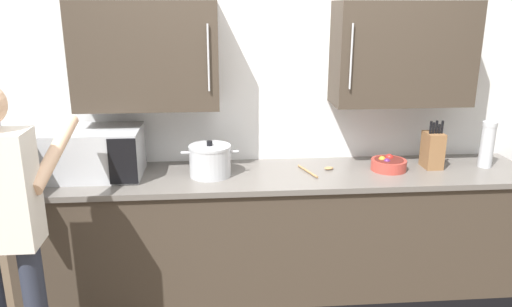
# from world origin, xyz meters

# --- Properties ---
(back_wall_tiled) EXTENTS (3.62, 0.44, 2.55)m
(back_wall_tiled) POSITION_xyz_m (-0.00, 1.10, 1.38)
(back_wall_tiled) COLOR white
(back_wall_tiled) RESTS_ON ground_plane
(counter_unit) EXTENTS (3.31, 0.63, 0.90)m
(counter_unit) POSITION_xyz_m (0.00, 0.80, 0.45)
(counter_unit) COLOR #3D3328
(counter_unit) RESTS_ON ground_plane
(microwave_oven) EXTENTS (0.66, 0.82, 0.30)m
(microwave_oven) POSITION_xyz_m (-1.20, 0.83, 1.05)
(microwave_oven) COLOR #B7BABF
(microwave_oven) RESTS_ON counter_unit
(knife_block) EXTENTS (0.11, 0.15, 0.32)m
(knife_block) POSITION_xyz_m (1.03, 0.83, 1.02)
(knife_block) COLOR brown
(knife_block) RESTS_ON counter_unit
(wooden_spoon) EXTENTS (0.23, 0.25, 0.02)m
(wooden_spoon) POSITION_xyz_m (0.26, 0.82, 0.91)
(wooden_spoon) COLOR #A37547
(wooden_spoon) RESTS_ON counter_unit
(fruit_bowl) EXTENTS (0.23, 0.23, 0.09)m
(fruit_bowl) POSITION_xyz_m (0.73, 0.80, 0.94)
(fruit_bowl) COLOR #AD3D33
(fruit_bowl) RESTS_ON counter_unit
(thermos_flask) EXTENTS (0.09, 0.09, 0.31)m
(thermos_flask) POSITION_xyz_m (1.39, 0.82, 1.05)
(thermos_flask) COLOR #B7BABF
(thermos_flask) RESTS_ON counter_unit
(stock_pot) EXTENTS (0.36, 0.27, 0.23)m
(stock_pot) POSITION_xyz_m (-0.44, 0.79, 1.00)
(stock_pot) COLOR #B7BABF
(stock_pot) RESTS_ON counter_unit
(person_figure) EXTENTS (0.50, 0.61, 1.62)m
(person_figure) POSITION_xyz_m (-1.41, 0.03, 0.97)
(person_figure) COLOR #282D3D
(person_figure) RESTS_ON ground_plane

